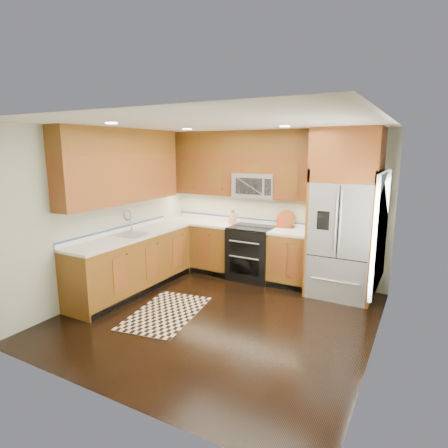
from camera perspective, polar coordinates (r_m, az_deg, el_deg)
The scene contains 16 objects.
ground at distance 5.36m, azimuth -0.94°, elevation -13.93°, with size 4.00×4.00×0.00m, color black.
wall_back at distance 6.72m, azimuth 7.49°, elevation 2.84°, with size 4.00×0.02×2.60m, color beige.
wall_left at distance 6.17m, azimuth -17.36°, elevation 1.63°, with size 0.02×4.00×2.60m, color beige.
wall_right at distance 4.34m, azimuth 22.65°, elevation -2.72°, with size 0.02×4.00×2.60m, color beige.
window at distance 4.51m, azimuth 22.75°, elevation -0.90°, with size 0.04×1.10×1.30m.
base_cabinets at distance 6.53m, azimuth -6.48°, elevation -5.05°, with size 2.85×3.00×0.90m.
countertop at distance 6.43m, azimuth -4.94°, elevation -0.96°, with size 2.86×3.01×0.04m.
upper_cabinets at distance 6.38m, azimuth -5.21°, elevation 8.97°, with size 2.85×3.00×1.15m.
range at distance 6.69m, azimuth 4.27°, elevation -4.41°, with size 0.76×0.67×0.95m.
microwave at distance 6.59m, azimuth 4.89°, elevation 5.87°, with size 0.76×0.40×0.42m.
refrigerator at distance 6.02m, azimuth 17.79°, elevation 1.41°, with size 0.98×0.75×2.60m.
sink_faucet at distance 6.20m, azimuth -13.99°, elevation -1.03°, with size 0.54×0.44×0.37m.
rug at distance 5.52m, azimuth -8.80°, elevation -13.20°, with size 0.84×1.40×0.01m, color black.
knife_block at distance 6.84m, azimuth 1.36°, elevation 0.91°, with size 0.11×0.14×0.26m.
utensil_crock at distance 6.59m, azimuth 8.61°, elevation 0.58°, with size 0.17×0.17×0.37m.
cutting_board at distance 6.59m, azimuth 9.41°, elevation -0.49°, with size 0.32×0.32×0.02m, color brown.
Camera 1 is at (2.40, -4.20, 2.29)m, focal length 30.00 mm.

